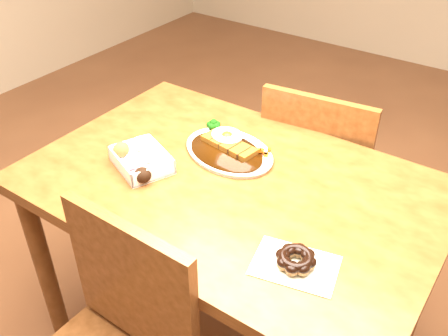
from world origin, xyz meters
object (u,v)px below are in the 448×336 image
Objects in this scene: katsu_curry_plate at (229,148)px; pon_de_ring at (296,260)px; chair_far at (320,175)px; table at (231,207)px; donut_box at (140,159)px.

pon_de_ring is at bearing -37.59° from katsu_curry_plate.
chair_far is 3.87× the size of pon_de_ring.
table is at bearing 148.41° from pon_de_ring.
donut_box is (-0.18, -0.21, 0.01)m from katsu_curry_plate.
pon_de_ring reaches higher than table.
table is at bearing 77.10° from chair_far.
donut_box is 0.59m from pon_de_ring.
pon_de_ring is (0.58, -0.10, -0.01)m from donut_box.
donut_box is 0.99× the size of pon_de_ring.
table is 3.44× the size of katsu_curry_plate.
chair_far reaches higher than donut_box.
pon_de_ring is at bearing 102.53° from chair_far.
chair_far is 2.50× the size of katsu_curry_plate.
chair_far is at bearing 62.59° from donut_box.
table is at bearing -52.35° from katsu_curry_plate.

